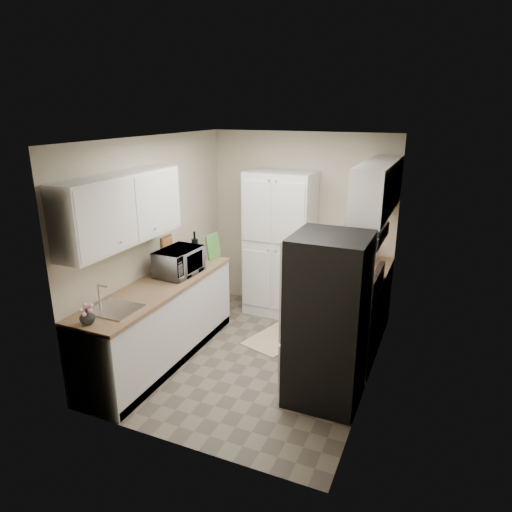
# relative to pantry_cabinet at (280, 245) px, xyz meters

# --- Properties ---
(ground) EXTENTS (3.20, 3.20, 0.00)m
(ground) POSITION_rel_pantry_cabinet_xyz_m (0.20, -1.32, -1.00)
(ground) COLOR #665B4C
(ground) RESTS_ON ground
(room_shell) EXTENTS (2.64, 3.24, 2.52)m
(room_shell) POSITION_rel_pantry_cabinet_xyz_m (0.18, -1.32, 0.63)
(room_shell) COLOR beige
(room_shell) RESTS_ON ground
(pantry_cabinet) EXTENTS (0.90, 0.55, 2.00)m
(pantry_cabinet) POSITION_rel_pantry_cabinet_xyz_m (0.00, 0.00, 0.00)
(pantry_cabinet) COLOR silver
(pantry_cabinet) RESTS_ON ground
(base_cabinet_left) EXTENTS (0.60, 2.30, 0.88)m
(base_cabinet_left) POSITION_rel_pantry_cabinet_xyz_m (-0.79, -1.75, -0.56)
(base_cabinet_left) COLOR silver
(base_cabinet_left) RESTS_ON ground
(countertop_left) EXTENTS (0.63, 2.33, 0.04)m
(countertop_left) POSITION_rel_pantry_cabinet_xyz_m (-0.79, -1.75, -0.10)
(countertop_left) COLOR #846647
(countertop_left) RESTS_ON base_cabinet_left
(base_cabinet_right) EXTENTS (0.60, 0.80, 0.88)m
(base_cabinet_right) POSITION_rel_pantry_cabinet_xyz_m (1.19, -0.12, -0.56)
(base_cabinet_right) COLOR silver
(base_cabinet_right) RESTS_ON ground
(countertop_right) EXTENTS (0.63, 0.83, 0.04)m
(countertop_right) POSITION_rel_pantry_cabinet_xyz_m (1.19, -0.12, -0.10)
(countertop_right) COLOR #846647
(countertop_right) RESTS_ON base_cabinet_right
(electric_range) EXTENTS (0.71, 0.78, 1.13)m
(electric_range) POSITION_rel_pantry_cabinet_xyz_m (1.17, -0.93, -0.52)
(electric_range) COLOR #B7B7BC
(electric_range) RESTS_ON ground
(refrigerator) EXTENTS (0.70, 0.72, 1.70)m
(refrigerator) POSITION_rel_pantry_cabinet_xyz_m (1.14, -1.73, -0.15)
(refrigerator) COLOR #B7B7BC
(refrigerator) RESTS_ON ground
(microwave) EXTENTS (0.40, 0.58, 0.31)m
(microwave) POSITION_rel_pantry_cabinet_xyz_m (-0.75, -1.36, 0.08)
(microwave) COLOR #B9B8BD
(microwave) RESTS_ON countertop_left
(wine_bottle) EXTENTS (0.08, 0.08, 0.33)m
(wine_bottle) POSITION_rel_pantry_cabinet_xyz_m (-0.88, -0.78, 0.09)
(wine_bottle) COLOR black
(wine_bottle) RESTS_ON countertop_left
(flower_vase) EXTENTS (0.18, 0.18, 0.15)m
(flower_vase) POSITION_rel_pantry_cabinet_xyz_m (-0.82, -2.80, -0.01)
(flower_vase) COLOR white
(flower_vase) RESTS_ON countertop_left
(cutting_board) EXTENTS (0.05, 0.26, 0.32)m
(cutting_board) POSITION_rel_pantry_cabinet_xyz_m (-0.68, -0.65, 0.08)
(cutting_board) COLOR #448E37
(cutting_board) RESTS_ON countertop_left
(toaster_oven) EXTENTS (0.34, 0.39, 0.19)m
(toaster_oven) POSITION_rel_pantry_cabinet_xyz_m (1.17, -0.04, 0.01)
(toaster_oven) COLOR #B2B2B7
(toaster_oven) RESTS_ON countertop_right
(fruit_basket) EXTENTS (0.27, 0.27, 0.09)m
(fruit_basket) POSITION_rel_pantry_cabinet_xyz_m (1.17, -0.03, 0.15)
(fruit_basket) COLOR #FF6100
(fruit_basket) RESTS_ON toaster_oven
(kitchen_mat) EXTENTS (0.76, 0.97, 0.01)m
(kitchen_mat) POSITION_rel_pantry_cabinet_xyz_m (0.28, -0.77, -0.99)
(kitchen_mat) COLOR #D5B090
(kitchen_mat) RESTS_ON ground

